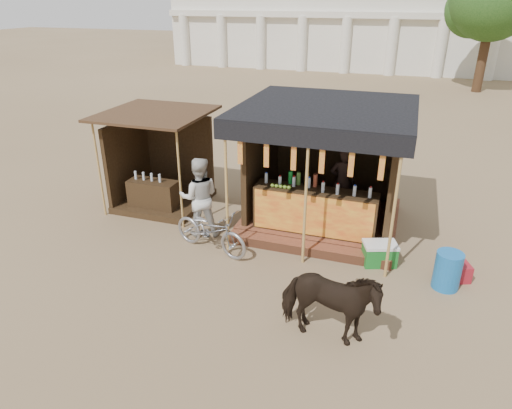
{
  "coord_description": "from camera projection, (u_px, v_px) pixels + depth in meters",
  "views": [
    {
      "loc": [
        2.61,
        -6.14,
        4.85
      ],
      "look_at": [
        0.0,
        1.6,
        1.1
      ],
      "focal_mm": 32.0,
      "sensor_mm": 36.0,
      "label": 1
    }
  ],
  "objects": [
    {
      "name": "background_building",
      "position": [
        355.0,
        9.0,
        32.78
      ],
      "size": [
        26.0,
        7.45,
        8.18
      ],
      "color": "silver",
      "rests_on": "ground"
    },
    {
      "name": "main_stall",
      "position": [
        324.0,
        183.0,
        10.24
      ],
      "size": [
        3.6,
        3.61,
        2.78
      ],
      "color": "brown",
      "rests_on": "ground"
    },
    {
      "name": "cooler",
      "position": [
        379.0,
        253.0,
        8.97
      ],
      "size": [
        0.75,
        0.63,
        0.46
      ],
      "color": "#186D24",
      "rests_on": "ground"
    },
    {
      "name": "blue_barrel",
      "position": [
        448.0,
        271.0,
        8.19
      ],
      "size": [
        0.5,
        0.5,
        0.71
      ],
      "primitive_type": "cylinder",
      "rotation": [
        0.0,
        0.0,
        0.06
      ],
      "color": "#165FA5",
      "rests_on": "ground"
    },
    {
      "name": "red_crate",
      "position": [
        458.0,
        271.0,
        8.53
      ],
      "size": [
        0.5,
        0.53,
        0.33
      ],
      "primitive_type": "cube",
      "rotation": [
        0.0,
        0.0,
        0.36
      ],
      "color": "maroon",
      "rests_on": "ground"
    },
    {
      "name": "ground",
      "position": [
        227.0,
        297.0,
        8.07
      ],
      "size": [
        120.0,
        120.0,
        0.0
      ],
      "primitive_type": "plane",
      "color": "#846B4C",
      "rests_on": "ground"
    },
    {
      "name": "cow",
      "position": [
        328.0,
        305.0,
        6.79
      ],
      "size": [
        1.61,
        0.8,
        1.32
      ],
      "primitive_type": "imported",
      "rotation": [
        0.0,
        0.0,
        1.51
      ],
      "color": "black",
      "rests_on": "ground"
    },
    {
      "name": "bystander",
      "position": [
        199.0,
        197.0,
        9.84
      ],
      "size": [
        1.06,
        0.96,
        1.78
      ],
      "primitive_type": "imported",
      "rotation": [
        0.0,
        0.0,
        3.54
      ],
      "color": "beige",
      "rests_on": "ground"
    },
    {
      "name": "tree",
      "position": [
        490.0,
        0.0,
        23.52
      ],
      "size": [
        4.5,
        4.4,
        7.0
      ],
      "color": "#382314",
      "rests_on": "ground"
    },
    {
      "name": "motorbike",
      "position": [
        211.0,
        230.0,
        9.35
      ],
      "size": [
        1.9,
        1.09,
        0.94
      ],
      "primitive_type": "imported",
      "rotation": [
        0.0,
        0.0,
        1.29
      ],
      "color": "#93949B",
      "rests_on": "ground"
    },
    {
      "name": "secondary_stall",
      "position": [
        157.0,
        171.0,
        11.43
      ],
      "size": [
        2.4,
        2.4,
        2.38
      ],
      "color": "#362413",
      "rests_on": "ground"
    }
  ]
}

